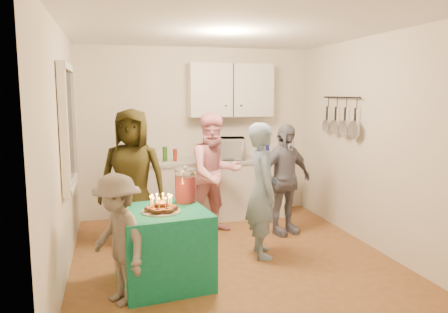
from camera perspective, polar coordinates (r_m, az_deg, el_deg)
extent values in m
plane|color=brown|center=(5.22, 1.00, -13.13)|extent=(4.00, 4.00, 0.00)
plane|color=white|center=(4.91, 1.08, 16.39)|extent=(4.00, 4.00, 0.00)
plane|color=silver|center=(6.84, -3.51, 3.16)|extent=(3.60, 3.60, 0.00)
plane|color=silver|center=(4.75, -20.38, 0.42)|extent=(4.00, 4.00, 0.00)
plane|color=silver|center=(5.66, 18.88, 1.67)|extent=(4.00, 4.00, 0.00)
cube|color=black|center=(5.01, -19.85, 3.71)|extent=(0.04, 1.00, 1.20)
cube|color=white|center=(6.72, -1.27, -4.42)|extent=(2.20, 0.58, 0.86)
cube|color=beige|center=(6.64, -1.28, -0.59)|extent=(2.24, 0.62, 0.05)
cube|color=white|center=(6.78, 0.88, 8.63)|extent=(1.30, 0.30, 0.80)
cube|color=black|center=(6.19, 14.81, 5.16)|extent=(0.12, 1.00, 0.60)
imported|color=white|center=(6.65, 0.13, 1.07)|extent=(0.67, 0.52, 0.33)
cube|color=#117654|center=(4.50, -7.93, -11.61)|extent=(0.95, 0.95, 0.76)
cylinder|color=red|center=(4.64, -5.06, -3.91)|extent=(0.22, 0.22, 0.34)
imported|color=#7892AF|center=(5.11, 5.04, -4.40)|extent=(0.44, 0.62, 1.57)
imported|color=#4B4315|center=(5.61, -11.84, -2.65)|extent=(0.97, 0.77, 1.72)
imported|color=pink|center=(5.94, -1.23, -2.23)|extent=(0.92, 0.79, 1.65)
imported|color=black|center=(5.95, 7.83, -2.98)|extent=(0.95, 0.60, 1.50)
imported|color=#63594F|center=(4.12, -13.69, -10.45)|extent=(0.75, 0.90, 1.20)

